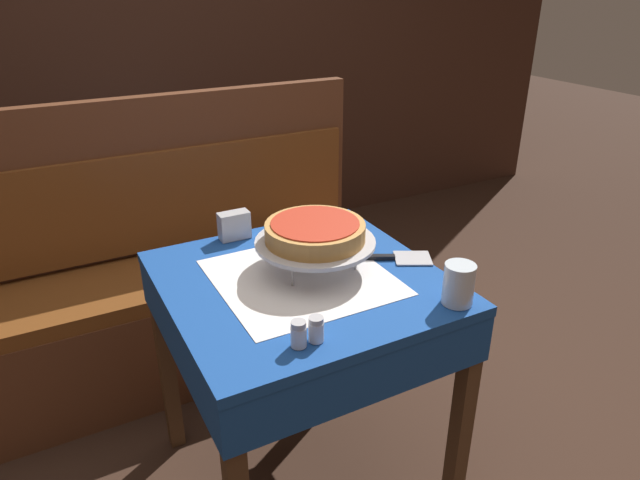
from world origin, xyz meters
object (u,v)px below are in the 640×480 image
object	(u,v)px
pepper_shaker	(316,329)
napkin_holder	(234,225)
water_glass_near	(459,284)
booth_bench	(187,293)
pizza_server	(389,258)
salt_shaker	(299,334)
condiment_caddy	(144,142)
pizza_pan_stand	(315,243)
dining_table_front	(302,309)
deep_dish_pizza	(315,231)
dining_table_rear	(150,171)

from	to	relation	value
pepper_shaker	napkin_holder	bearing A→B (deg)	87.21
water_glass_near	napkin_holder	world-z (taller)	water_glass_near
booth_bench	pizza_server	xyz separation A→B (m)	(0.43, -0.82, 0.44)
booth_bench	salt_shaker	world-z (taller)	booth_bench
salt_shaker	condiment_caddy	bearing A→B (deg)	88.55
pizza_server	napkin_holder	bearing A→B (deg)	134.95
condiment_caddy	pepper_shaker	bearing A→B (deg)	-90.01
pizza_pan_stand	condiment_caddy	xyz separation A→B (m)	(-0.16, 1.50, -0.05)
pepper_shaker	napkin_holder	size ratio (longest dim) A/B	0.64
dining_table_front	salt_shaker	size ratio (longest dim) A/B	11.55
pizza_pan_stand	deep_dish_pizza	distance (m)	0.04
salt_shaker	napkin_holder	xyz separation A→B (m)	(0.08, 0.63, 0.01)
pizza_server	dining_table_rear	bearing A→B (deg)	103.25
pizza_pan_stand	napkin_holder	bearing A→B (deg)	113.26
dining_table_front	pizza_pan_stand	distance (m)	0.20
dining_table_front	salt_shaker	bearing A→B (deg)	-117.38
dining_table_rear	pizza_pan_stand	xyz separation A→B (m)	(0.15, -1.54, 0.21)
booth_bench	pizza_server	distance (m)	1.03
dining_table_front	deep_dish_pizza	distance (m)	0.24
pizza_pan_stand	napkin_holder	distance (m)	0.34
dining_table_front	pepper_shaker	size ratio (longest dim) A/B	12.00
booth_bench	salt_shaker	bearing A→B (deg)	-90.35
salt_shaker	pizza_server	bearing A→B (deg)	31.78
water_glass_near	salt_shaker	distance (m)	0.45
dining_table_front	dining_table_rear	xyz separation A→B (m)	(-0.09, 1.56, -0.02)
pepper_shaker	condiment_caddy	bearing A→B (deg)	89.99
dining_table_rear	pepper_shaker	distance (m)	1.86
dining_table_rear	deep_dish_pizza	xyz separation A→B (m)	(0.15, -1.54, 0.25)
water_glass_near	condiment_caddy	bearing A→B (deg)	102.43
dining_table_rear	napkin_holder	xyz separation A→B (m)	(0.01, -1.22, 0.17)
water_glass_near	napkin_holder	xyz separation A→B (m)	(-0.38, 0.66, -0.01)
napkin_holder	salt_shaker	bearing A→B (deg)	-96.90
dining_table_rear	deep_dish_pizza	distance (m)	1.56
salt_shaker	booth_bench	bearing A→B (deg)	89.65
booth_bench	dining_table_front	bearing A→B (deg)	-79.65
pizza_server	condiment_caddy	distance (m)	1.60
dining_table_rear	dining_table_front	bearing A→B (deg)	-86.78
pizza_server	water_glass_near	xyz separation A→B (m)	(0.01, -0.30, 0.05)
dining_table_rear	deep_dish_pizza	bearing A→B (deg)	-84.57
salt_shaker	dining_table_front	bearing A→B (deg)	62.62
dining_table_rear	booth_bench	xyz separation A→B (m)	(-0.06, -0.76, -0.30)
pizza_server	pepper_shaker	world-z (taller)	pepper_shaker
booth_bench	water_glass_near	xyz separation A→B (m)	(0.45, -1.12, 0.49)
booth_bench	pepper_shaker	bearing A→B (deg)	-87.96
dining_table_rear	condiment_caddy	size ratio (longest dim) A/B	4.44
condiment_caddy	pizza_pan_stand	bearing A→B (deg)	-83.73
water_glass_near	pizza_server	bearing A→B (deg)	92.87
water_glass_near	pizza_pan_stand	bearing A→B (deg)	125.05
napkin_holder	deep_dish_pizza	bearing A→B (deg)	-66.74
pizza_server	salt_shaker	size ratio (longest dim) A/B	4.19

